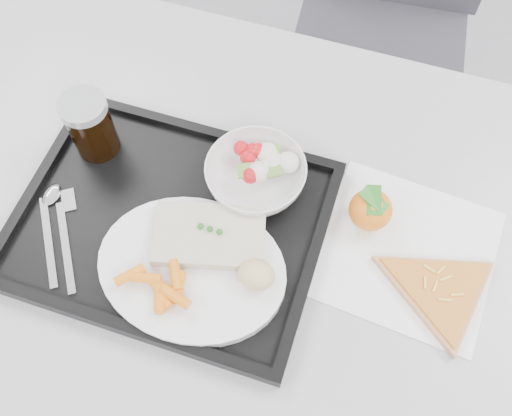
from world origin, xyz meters
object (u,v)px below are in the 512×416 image
tangerine (371,210)px  cola_glass (90,125)px  pizza_slice (439,291)px  chair (390,7)px  salad_bowl (256,175)px  dinner_plate (192,269)px  tray (171,224)px  table (241,241)px

tangerine → cola_glass: bearing=-178.7°
pizza_slice → chair: bearing=103.5°
salad_bowl → cola_glass: bearing=-177.4°
chair → salad_bowl: 0.75m
chair → salad_bowl: bearing=-99.1°
cola_glass → tangerine: size_ratio=1.46×
dinner_plate → tangerine: (0.22, 0.16, 0.01)m
chair → salad_bowl: chair is taller
tray → tangerine: 0.30m
table → dinner_plate: size_ratio=4.44×
chair → tangerine: size_ratio=12.56×
table → tangerine: size_ratio=16.21×
table → pizza_slice: (0.30, -0.02, 0.08)m
tangerine → table: bearing=-161.0°
chair → tray: bearing=-104.9°
chair → pizza_slice: chair is taller
tray → salad_bowl: (0.10, 0.10, 0.03)m
salad_bowl → dinner_plate: bearing=-103.7°
table → salad_bowl: salad_bowl is taller
salad_bowl → cola_glass: 0.26m
pizza_slice → dinner_plate: bearing=-166.5°
salad_bowl → pizza_slice: 0.31m
table → tray: 0.13m
salad_bowl → cola_glass: size_ratio=1.41×
dinner_plate → pizza_slice: (0.34, 0.08, -0.01)m
tray → salad_bowl: 0.15m
chair → tray: size_ratio=2.07×
chair → tangerine: (0.07, -0.70, 0.25)m
dinner_plate → tray: bearing=134.1°
tray → pizza_slice: (0.40, 0.02, 0.00)m
dinner_plate → chair: bearing=80.0°
cola_glass → pizza_slice: bearing=-7.3°
pizza_slice → table: bearing=176.3°
cola_glass → pizza_slice: (0.56, -0.07, -0.06)m
table → pizza_slice: size_ratio=4.85×
cola_glass → chair: bearing=62.3°
cola_glass → tangerine: cola_glass is taller
salad_bowl → cola_glass: cola_glass is taller
chair → dinner_plate: 0.91m
dinner_plate → tangerine: size_ratio=3.65×
dinner_plate → tangerine: bearing=37.0°
chair → dinner_plate: size_ratio=3.44×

